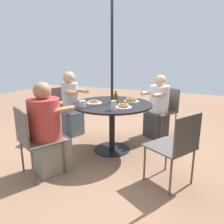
% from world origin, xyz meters
% --- Properties ---
extents(ground_plane, '(12.00, 12.00, 0.00)m').
position_xyz_m(ground_plane, '(0.00, 0.00, 0.00)').
color(ground_plane, '#8C664C').
extents(patio_table, '(1.23, 1.23, 0.76)m').
position_xyz_m(patio_table, '(0.00, 0.00, 0.63)').
color(patio_table, black).
rests_on(patio_table, ground).
extents(umbrella_pole, '(0.04, 0.04, 2.30)m').
position_xyz_m(umbrella_pole, '(0.00, 0.00, 1.15)').
color(umbrella_pole, black).
rests_on(umbrella_pole, ground).
extents(patio_chair_north, '(0.59, 0.59, 0.88)m').
position_xyz_m(patio_chair_north, '(-0.41, -1.15, 0.51)').
color(patio_chair_north, '#514C47').
rests_on(patio_chair_north, ground).
extents(diner_north, '(0.44, 0.54, 1.19)m').
position_xyz_m(diner_north, '(-0.35, -0.99, 0.56)').
color(diner_north, slate).
rests_on(diner_north, ground).
extents(patio_chair_east, '(0.63, 0.63, 0.88)m').
position_xyz_m(patio_chair_east, '(1.09, -0.56, 0.51)').
color(patio_chair_east, '#514C47').
rests_on(patio_chair_east, ground).
extents(diner_east, '(0.59, 0.55, 1.18)m').
position_xyz_m(diner_east, '(0.93, -0.48, 0.53)').
color(diner_east, gray).
rests_on(diner_east, ground).
extents(patio_chair_south, '(0.63, 0.63, 0.88)m').
position_xyz_m(patio_chair_south, '(0.62, 1.06, 0.51)').
color(patio_chair_south, '#514C47').
rests_on(patio_chair_south, ground).
extents(patio_chair_west, '(0.63, 0.63, 0.88)m').
position_xyz_m(patio_chair_west, '(-1.06, 0.61, 0.51)').
color(patio_chair_west, '#514C47').
rests_on(patio_chair_west, ground).
extents(diner_west, '(0.55, 0.51, 1.14)m').
position_xyz_m(diner_west, '(-0.91, 0.52, 0.52)').
color(diner_west, '#3D3D42').
rests_on(diner_west, ground).
extents(pancake_plate_a, '(0.24, 0.24, 0.05)m').
position_xyz_m(pancake_plate_a, '(0.10, -0.25, 0.78)').
color(pancake_plate_a, white).
rests_on(pancake_plate_a, patio_table).
extents(pancake_plate_b, '(0.24, 0.24, 0.07)m').
position_xyz_m(pancake_plate_b, '(-0.23, 0.23, 0.79)').
color(pancake_plate_b, white).
rests_on(pancake_plate_b, patio_table).
extents(pancake_plate_c, '(0.24, 0.24, 0.06)m').
position_xyz_m(pancake_plate_c, '(0.19, 0.26, 0.79)').
color(pancake_plate_c, white).
rests_on(pancake_plate_c, patio_table).
extents(syrup_bottle, '(0.09, 0.07, 0.17)m').
position_xyz_m(syrup_bottle, '(-0.16, -0.01, 0.83)').
color(syrup_bottle, brown).
rests_on(syrup_bottle, patio_table).
extents(coffee_cup, '(0.09, 0.09, 0.09)m').
position_xyz_m(coffee_cup, '(0.39, -0.29, 0.81)').
color(coffee_cup, beige).
rests_on(coffee_cup, patio_table).
extents(drinking_glass_a, '(0.07, 0.07, 0.13)m').
position_xyz_m(drinking_glass_a, '(0.38, 0.19, 0.83)').
color(drinking_glass_a, silver).
rests_on(drinking_glass_a, patio_table).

